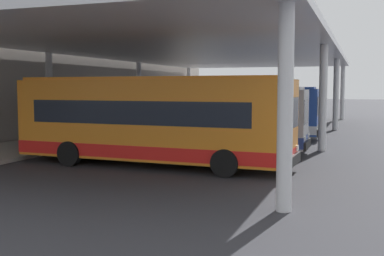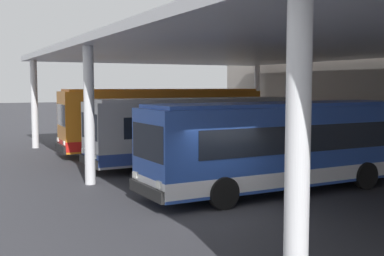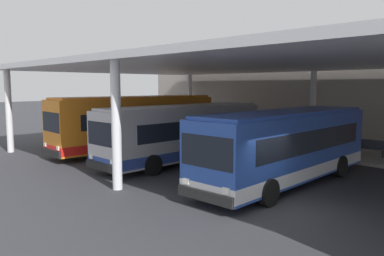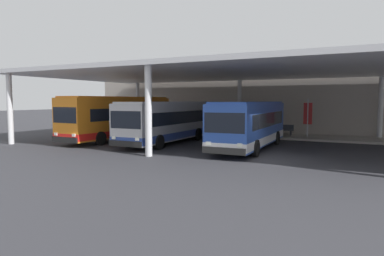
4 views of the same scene
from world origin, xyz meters
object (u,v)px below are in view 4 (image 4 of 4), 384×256
object	(u,v)px
bus_second_bay	(167,122)
trash_bin	(258,128)
bus_nearest_bay	(119,118)
bus_middle_bay	(250,124)
banner_sign	(308,116)
bench_waiting	(283,130)

from	to	relation	value
bus_second_bay	trash_bin	distance (m)	9.73
bus_nearest_bay	bus_second_bay	world-z (taller)	bus_nearest_bay
bus_nearest_bay	bus_middle_bay	bearing A→B (deg)	-1.54
trash_bin	banner_sign	size ratio (longest dim) A/B	0.31
bench_waiting	banner_sign	xyz separation A→B (m)	(2.21, -0.88, 1.32)
bus_middle_bay	bench_waiting	world-z (taller)	bus_middle_bay
bus_nearest_bay	trash_bin	distance (m)	12.56
bus_nearest_bay	banner_sign	size ratio (longest dim) A/B	3.57
bus_nearest_bay	bus_middle_bay	size ratio (longest dim) A/B	1.08
bus_nearest_bay	bus_middle_bay	distance (m)	11.37
bus_second_bay	bench_waiting	bearing A→B (deg)	51.09
bus_middle_bay	banner_sign	size ratio (longest dim) A/B	3.31
bus_second_bay	bus_middle_bay	bearing A→B (deg)	0.18
bus_middle_bay	trash_bin	xyz separation A→B (m)	(-1.92, 8.51, -0.98)
bus_middle_bay	trash_bin	size ratio (longest dim) A/B	10.82
bus_middle_bay	bench_waiting	distance (m)	8.60
bus_nearest_bay	bus_second_bay	bearing A→B (deg)	-3.84
trash_bin	bus_middle_bay	bearing A→B (deg)	-77.26
bus_nearest_bay	bus_second_bay	distance (m)	4.86
bench_waiting	trash_bin	world-z (taller)	trash_bin
trash_bin	bench_waiting	bearing A→B (deg)	0.70
bus_nearest_bay	bench_waiting	distance (m)	14.40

